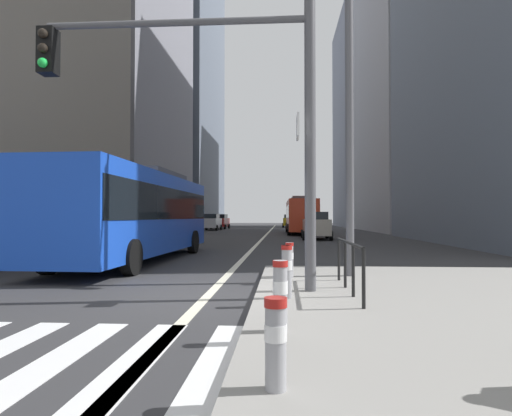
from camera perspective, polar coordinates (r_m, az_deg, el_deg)
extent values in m
plane|color=#303033|center=(28.67, 0.65, -4.40)|extent=(160.00, 160.00, 0.00)
cube|color=silver|center=(5.48, -25.36, -18.07)|extent=(0.45, 3.20, 0.01)
cube|color=silver|center=(5.12, -15.99, -19.35)|extent=(0.45, 3.20, 0.01)
cube|color=silver|center=(4.91, -5.40, -20.20)|extent=(0.45, 3.20, 0.01)
cube|color=silver|center=(4.86, 5.85, -20.41)|extent=(0.45, 3.20, 0.01)
cube|color=silver|center=(4.97, 16.94, -19.92)|extent=(0.45, 3.20, 0.01)
cube|color=beige|center=(38.65, 1.45, -3.56)|extent=(0.20, 80.00, 0.01)
cube|color=gray|center=(52.27, -17.51, 21.92)|extent=(10.77, 22.25, 44.14)
cube|color=slate|center=(77.17, -10.10, 17.68)|extent=(11.58, 25.22, 53.07)
cube|color=#9E9EA3|center=(54.82, 20.95, 18.00)|extent=(11.87, 21.55, 39.10)
cube|color=slate|center=(74.67, 15.88, 10.90)|extent=(12.56, 16.15, 34.37)
cube|color=blue|center=(15.77, -15.74, -0.71)|extent=(2.80, 11.08, 2.75)
cube|color=black|center=(15.78, -15.73, 0.54)|extent=(2.83, 10.86, 1.10)
cube|color=#4C4C51|center=(17.40, -13.76, 4.27)|extent=(1.86, 4.01, 0.30)
cylinder|color=black|center=(12.10, -16.45, -6.38)|extent=(0.33, 1.01, 1.00)
cylinder|color=black|center=(13.18, -26.25, -5.88)|extent=(0.33, 1.01, 1.00)
cylinder|color=black|center=(18.82, -8.46, -4.54)|extent=(0.33, 1.01, 1.00)
cylinder|color=black|center=(19.53, -15.34, -4.39)|extent=(0.33, 1.01, 1.00)
cylinder|color=black|center=(15.93, -27.61, -5.68)|extent=(0.24, 0.65, 0.64)
cube|color=red|center=(40.02, 6.04, -1.01)|extent=(2.66, 11.33, 2.75)
cube|color=black|center=(40.02, 6.04, -0.52)|extent=(2.69, 11.10, 1.10)
cube|color=#4C4C51|center=(38.36, 6.17, 1.28)|extent=(1.81, 4.09, 0.30)
cylinder|color=black|center=(43.60, 4.21, -2.63)|extent=(0.31, 1.00, 1.00)
cylinder|color=black|center=(43.72, 7.36, -2.62)|extent=(0.31, 1.00, 1.00)
cylinder|color=black|center=(36.38, 4.46, -2.92)|extent=(0.31, 1.00, 1.00)
cylinder|color=black|center=(36.52, 8.24, -2.91)|extent=(0.31, 1.00, 1.00)
cube|color=maroon|center=(56.34, -4.83, -1.93)|extent=(1.97, 4.42, 1.10)
cube|color=black|center=(56.48, -4.80, -1.11)|extent=(1.60, 2.41, 0.52)
cylinder|color=black|center=(54.73, -4.19, -2.53)|extent=(0.25, 0.65, 0.64)
cylinder|color=black|center=(55.08, -6.05, -2.52)|extent=(0.25, 0.65, 0.64)
cylinder|color=black|center=(57.64, -3.66, -2.46)|extent=(0.25, 0.65, 0.64)
cylinder|color=black|center=(57.98, -5.43, -2.45)|extent=(0.25, 0.65, 0.64)
cube|color=#B2A899|center=(30.40, 8.10, -2.56)|extent=(1.82, 4.37, 1.10)
cube|color=black|center=(30.24, 8.11, -1.03)|extent=(1.52, 2.36, 0.52)
cylinder|color=black|center=(31.84, 6.29, -3.49)|extent=(0.23, 0.64, 0.64)
cylinder|color=black|center=(31.96, 9.56, -3.47)|extent=(0.23, 0.64, 0.64)
cylinder|color=black|center=(28.89, 6.49, -3.73)|extent=(0.23, 0.64, 0.64)
cylinder|color=black|center=(29.02, 10.09, -3.71)|extent=(0.23, 0.64, 0.64)
cube|color=gold|center=(63.84, 4.52, -1.84)|extent=(1.88, 4.37, 1.10)
cube|color=black|center=(63.69, 4.51, -1.11)|extent=(1.55, 2.37, 0.52)
cylinder|color=black|center=(65.34, 3.73, -2.31)|extent=(0.23, 0.64, 0.64)
cylinder|color=black|center=(65.32, 5.33, -2.31)|extent=(0.23, 0.64, 0.64)
cylinder|color=black|center=(62.39, 3.67, -2.36)|extent=(0.23, 0.64, 0.64)
cylinder|color=black|center=(62.38, 5.34, -2.36)|extent=(0.23, 0.64, 0.64)
cube|color=silver|center=(50.73, -6.01, -2.01)|extent=(1.84, 4.49, 1.10)
cube|color=black|center=(50.87, -5.98, -1.09)|extent=(1.53, 2.43, 0.52)
cylinder|color=black|center=(49.09, -5.29, -2.68)|extent=(0.23, 0.64, 0.64)
cylinder|color=black|center=(49.43, -7.37, -2.67)|extent=(0.23, 0.64, 0.64)
cylinder|color=black|center=(52.08, -4.72, -2.60)|extent=(0.23, 0.64, 0.64)
cylinder|color=black|center=(52.40, -6.69, -2.58)|extent=(0.23, 0.64, 0.64)
cylinder|color=#515156|center=(8.54, 7.30, 9.24)|extent=(0.22, 0.22, 6.00)
cylinder|color=#515156|center=(9.52, -10.66, 23.32)|extent=(5.39, 0.14, 0.14)
cube|color=black|center=(10.28, -26.20, 18.37)|extent=(0.34, 0.34, 0.95)
sphere|color=black|center=(10.22, -26.78, 20.26)|extent=(0.20, 0.20, 0.20)
sphere|color=black|center=(10.11, -26.79, 18.68)|extent=(0.20, 0.20, 0.20)
sphere|color=green|center=(10.01, -26.81, 17.06)|extent=(0.20, 0.20, 0.20)
cube|color=white|center=(8.39, 5.64, 10.82)|extent=(0.04, 0.60, 0.44)
cylinder|color=#56565B|center=(11.00, 12.48, 12.21)|extent=(0.20, 0.20, 8.00)
cylinder|color=#99999E|center=(3.74, 2.67, -17.78)|extent=(0.18, 0.18, 0.77)
cylinder|color=white|center=(3.72, 2.66, -16.41)|extent=(0.19, 0.19, 0.14)
cylinder|color=#B21E19|center=(3.66, 2.66, -12.57)|extent=(0.20, 0.20, 0.08)
cylinder|color=#99999E|center=(5.49, 3.30, -11.73)|extent=(0.18, 0.18, 0.90)
cylinder|color=white|center=(5.48, 3.30, -10.62)|extent=(0.19, 0.19, 0.16)
cylinder|color=#B21E19|center=(5.43, 3.29, -7.48)|extent=(0.20, 0.20, 0.08)
cylinder|color=#99999E|center=(7.66, 4.16, -8.55)|extent=(0.18, 0.18, 0.95)
cylinder|color=white|center=(7.65, 4.16, -7.70)|extent=(0.19, 0.19, 0.17)
cylinder|color=#B21E19|center=(7.62, 4.15, -5.32)|extent=(0.20, 0.20, 0.08)
cylinder|color=#99999E|center=(10.17, 4.54, -7.02)|extent=(0.18, 0.18, 0.84)
cylinder|color=white|center=(10.16, 4.54, -6.45)|extent=(0.19, 0.19, 0.15)
cylinder|color=#B21E19|center=(10.14, 4.54, -4.88)|extent=(0.20, 0.20, 0.08)
cylinder|color=black|center=(7.00, 14.30, -9.20)|extent=(0.06, 0.06, 0.95)
cylinder|color=black|center=(7.98, 12.96, -8.22)|extent=(0.06, 0.06, 0.95)
cylinder|color=black|center=(8.96, 11.93, -7.44)|extent=(0.06, 0.06, 0.95)
cylinder|color=black|center=(9.95, 11.10, -6.82)|extent=(0.06, 0.06, 0.95)
cylinder|color=black|center=(8.43, 12.40, -4.60)|extent=(0.06, 3.00, 0.06)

